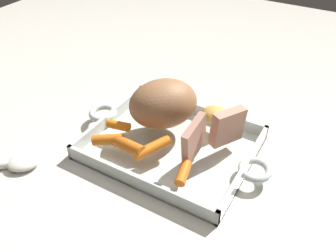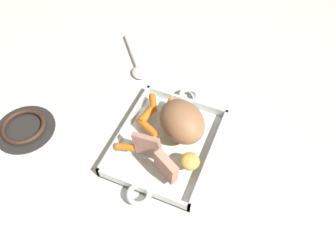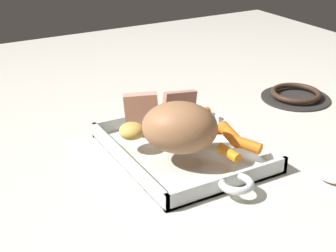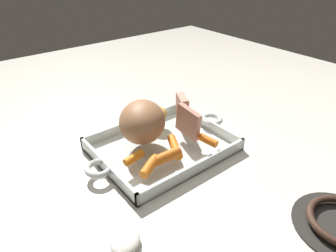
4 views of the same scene
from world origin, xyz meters
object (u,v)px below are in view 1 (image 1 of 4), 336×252
baby_carrot_long (119,125)px  baby_carrot_short (108,139)px  pork_roast (163,103)px  baby_carrot_center_left (183,173)px  roast_slice_thick (194,139)px  baby_carrot_southwest (152,148)px  roast_slice_thin (228,127)px  roasting_dish (171,145)px  baby_carrot_southeast (129,146)px  potato_golden_large (214,115)px

baby_carrot_long → baby_carrot_short: bearing=101.4°
pork_roast → baby_carrot_center_left: bearing=133.0°
baby_carrot_center_left → baby_carrot_short: 0.16m
roast_slice_thick → baby_carrot_short: size_ratio=1.25×
baby_carrot_southwest → baby_carrot_short: (0.08, 0.02, 0.00)m
pork_roast → roast_slice_thick: bearing=150.1°
roast_slice_thin → baby_carrot_southwest: 0.14m
roast_slice_thick → pork_roast: bearing=-29.9°
baby_carrot_long → roast_slice_thin: bearing=-159.6°
roast_slice_thick → baby_carrot_center_left: roast_slice_thick is taller
roast_slice_thin → roasting_dish: bearing=22.4°
baby_carrot_center_left → baby_carrot_short: (0.16, -0.00, 0.00)m
roast_slice_thick → baby_carrot_southeast: bearing=25.7°
pork_roast → baby_carrot_southwest: (-0.03, 0.08, -0.04)m
roasting_dish → baby_carrot_southwest: (0.01, 0.06, 0.03)m
roast_slice_thin → baby_carrot_long: bearing=20.4°
baby_carrot_southeast → roast_slice_thick: bearing=-154.3°
baby_carrot_long → potato_golden_large: potato_golden_large is taller
roasting_dish → baby_carrot_short: bearing=40.9°
baby_carrot_center_left → baby_carrot_long: bearing=-16.5°
baby_carrot_long → potato_golden_large: size_ratio=0.96×
roast_slice_thick → baby_carrot_southeast: size_ratio=1.08×
potato_golden_large → baby_carrot_short: bearing=49.0°
baby_carrot_long → potato_golden_large: 0.19m
pork_roast → roast_slice_thick: pork_roast is taller
pork_roast → baby_carrot_long: (0.06, 0.06, -0.04)m
roast_slice_thin → baby_carrot_short: 0.22m
baby_carrot_southeast → baby_carrot_southwest: bearing=-154.1°
roast_slice_thin → potato_golden_large: size_ratio=1.36×
roast_slice_thin → roast_slice_thick: bearing=60.5°
roast_slice_thin → baby_carrot_southwest: roast_slice_thin is taller
roasting_dish → roast_slice_thin: roast_slice_thin is taller
roasting_dish → baby_carrot_short: baby_carrot_short is taller
baby_carrot_long → baby_carrot_short: baby_carrot_short is taller
roasting_dish → baby_carrot_short: (0.09, 0.08, 0.03)m
baby_carrot_center_left → potato_golden_large: (0.02, -0.16, 0.01)m
baby_carrot_center_left → baby_carrot_southwest: (0.08, -0.03, 0.00)m
potato_golden_large → roast_slice_thin: bearing=136.0°
roast_slice_thick → baby_carrot_long: roast_slice_thick is taller
roast_slice_thick → baby_carrot_southwest: roast_slice_thick is taller
roasting_dish → potato_golden_large: (-0.05, -0.08, 0.04)m
roast_slice_thin → baby_carrot_long: size_ratio=1.43×
pork_roast → baby_carrot_southwest: pork_roast is taller
roast_slice_thin → baby_carrot_center_left: size_ratio=1.45×
pork_roast → baby_carrot_southeast: pork_roast is taller
baby_carrot_long → baby_carrot_short: 0.05m
pork_roast → baby_carrot_center_left: pork_roast is taller
baby_carrot_southeast → baby_carrot_center_left: size_ratio=1.43×
roast_slice_thin → baby_carrot_southwest: (0.10, 0.09, -0.02)m
baby_carrot_southwest → baby_carrot_short: bearing=14.6°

